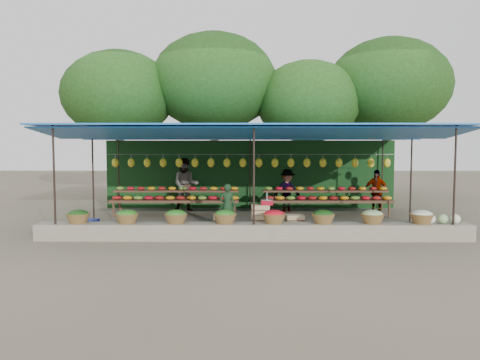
{
  "coord_description": "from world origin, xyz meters",
  "views": [
    {
      "loc": [
        -0.25,
        -14.06,
        2.28
      ],
      "look_at": [
        -0.35,
        0.2,
        1.25
      ],
      "focal_mm": 35.0,
      "sensor_mm": 36.0,
      "label": 1
    }
  ],
  "objects_px": {
    "weighing_scale": "(267,202)",
    "blue_crate_back": "(87,225)",
    "vendor_seated": "(227,206)",
    "crate_counter": "(259,222)",
    "blue_crate_front": "(49,230)"
  },
  "relations": [
    {
      "from": "blue_crate_front",
      "to": "blue_crate_back",
      "type": "xyz_separation_m",
      "value": [
        0.75,
        0.7,
        0.01
      ]
    },
    {
      "from": "blue_crate_front",
      "to": "blue_crate_back",
      "type": "height_order",
      "value": "blue_crate_back"
    },
    {
      "from": "vendor_seated",
      "to": "blue_crate_back",
      "type": "bearing_deg",
      "value": 12.89
    },
    {
      "from": "blue_crate_front",
      "to": "crate_counter",
      "type": "bearing_deg",
      "value": 24.48
    },
    {
      "from": "crate_counter",
      "to": "blue_crate_back",
      "type": "distance_m",
      "value": 4.62
    },
    {
      "from": "weighing_scale",
      "to": "vendor_seated",
      "type": "bearing_deg",
      "value": 137.65
    },
    {
      "from": "crate_counter",
      "to": "weighing_scale",
      "type": "relative_size",
      "value": 6.95
    },
    {
      "from": "weighing_scale",
      "to": "blue_crate_back",
      "type": "height_order",
      "value": "weighing_scale"
    },
    {
      "from": "vendor_seated",
      "to": "blue_crate_back",
      "type": "xyz_separation_m",
      "value": [
        -3.74,
        -0.59,
        -0.46
      ]
    },
    {
      "from": "weighing_scale",
      "to": "vendor_seated",
      "type": "distance_m",
      "value": 1.45
    },
    {
      "from": "crate_counter",
      "to": "vendor_seated",
      "type": "height_order",
      "value": "vendor_seated"
    },
    {
      "from": "weighing_scale",
      "to": "blue_crate_front",
      "type": "height_order",
      "value": "weighing_scale"
    },
    {
      "from": "crate_counter",
      "to": "weighing_scale",
      "type": "height_order",
      "value": "weighing_scale"
    },
    {
      "from": "crate_counter",
      "to": "weighing_scale",
      "type": "distance_m",
      "value": 0.58
    },
    {
      "from": "blue_crate_front",
      "to": "blue_crate_back",
      "type": "relative_size",
      "value": 0.94
    }
  ]
}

